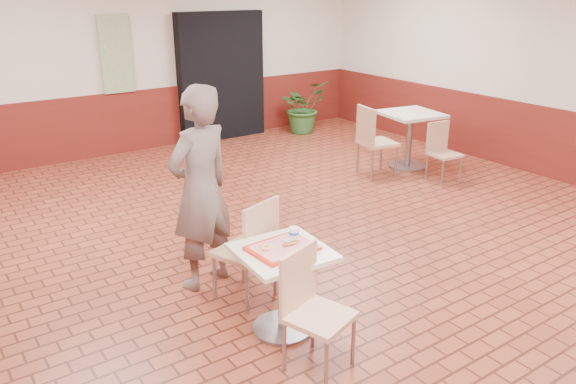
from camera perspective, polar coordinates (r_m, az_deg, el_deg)
room_shell at (r=5.38m, az=6.81°, el=8.13°), size 8.01×10.01×3.01m
wainscot_band at (r=5.68m, az=6.39°, el=-1.78°), size 8.00×10.00×1.00m
corridor_doorway at (r=10.10m, az=-6.78°, el=11.55°), size 1.60×0.22×2.20m
promo_poster at (r=9.39m, az=-17.06°, el=13.24°), size 0.50×0.03×1.20m
main_table at (r=4.44m, az=-0.56°, el=-8.60°), size 0.68×0.68×0.71m
chair_main_front at (r=4.05m, az=2.35°, el=-11.31°), size 0.52×0.52×0.90m
chair_main_back at (r=4.82m, az=-3.76°, el=-5.47°), size 0.55×0.55×0.95m
customer at (r=5.01m, az=-8.88°, el=0.26°), size 0.77×0.61×1.86m
serving_tray at (r=4.32m, az=-0.57°, el=-5.73°), size 0.49×0.38×0.03m
ring_donut at (r=4.27m, az=-2.24°, el=-5.63°), size 0.11×0.11×0.03m
long_john_donut at (r=4.33m, az=0.25°, el=-5.12°), size 0.15×0.07×0.05m
paper_cup at (r=4.42m, az=0.60°, el=-4.19°), size 0.08×0.08×0.10m
second_table at (r=8.64m, az=12.27°, el=6.12°), size 0.80×0.80×0.84m
chair_second_left at (r=8.14m, az=8.61°, el=5.49°), size 0.55×0.55×1.02m
chair_second_front at (r=8.18m, az=15.34°, el=4.29°), size 0.42×0.42×0.83m
potted_plant at (r=10.56m, az=1.52°, el=8.65°), size 0.98×0.89×0.96m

